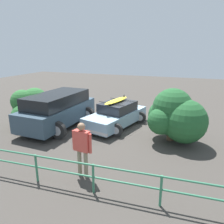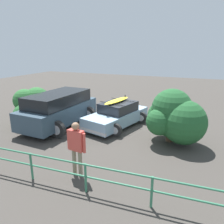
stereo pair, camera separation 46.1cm
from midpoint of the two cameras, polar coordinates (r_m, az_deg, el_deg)
name	(u,v)px [view 2 (the right image)]	position (r m, az deg, el deg)	size (l,w,h in m)	color
ground_plane	(117,123)	(12.35, 2.34, -2.89)	(44.00, 44.00, 0.02)	#423D38
parking_stripe	(93,123)	(12.41, -3.89, -2.77)	(3.89, 0.12, 0.00)	silver
sedan_car	(117,115)	(11.70, 2.40, -0.79)	(2.85, 4.23, 1.57)	#8CADC6
suv_car	(59,109)	(11.91, -12.59, 0.82)	(2.92, 4.85, 1.81)	#334756
person_bystander	(76,144)	(7.08, -7.43, -8.39)	(0.71, 0.27, 1.85)	gray
railing_fence	(85,173)	(6.49, -4.87, -15.63)	(7.68, 0.51, 0.92)	#387F5B
bush_near_left	(173,116)	(9.95, 16.87, -0.96)	(2.62, 2.41, 2.39)	brown
bush_near_right	(33,108)	(12.62, -19.01, 0.97)	(1.97, 2.36, 2.08)	brown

